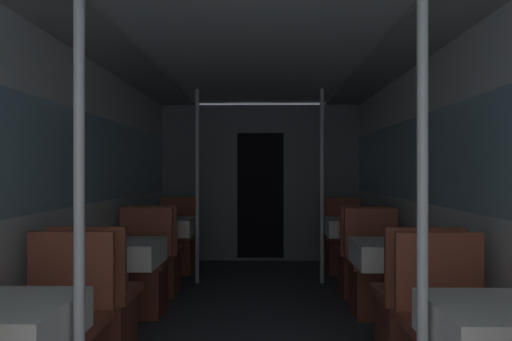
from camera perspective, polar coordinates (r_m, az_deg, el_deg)
name	(u,v)px	position (r m, az deg, el deg)	size (l,w,h in m)	color
wall_left	(82,187)	(4.18, -19.31, -1.79)	(0.05, 8.40, 2.16)	silver
wall_right	(435,187)	(4.14, 19.76, -1.80)	(0.05, 8.40, 2.16)	silver
ceiling_panel	(257,50)	(4.03, 0.13, 13.60)	(2.78, 8.40, 0.07)	silver
bulkhead_far	(260,183)	(6.93, 0.51, -1.45)	(2.73, 0.09, 2.16)	slate
support_pole_left_0	(79,214)	(2.15, -19.55, -4.66)	(0.05, 0.05, 2.16)	silver
dining_table_left_1	(122,256)	(3.98, -15.02, -9.46)	(0.58, 0.58, 0.72)	#4C4C51
chair_left_near_1	(98,319)	(3.52, -17.65, -15.88)	(0.48, 0.48, 0.91)	brown
chair_left_far_1	(141,281)	(4.57, -13.03, -12.16)	(0.48, 0.48, 0.91)	brown
dining_table_left_2	(168,229)	(5.68, -10.07, -6.59)	(0.58, 0.58, 0.72)	#4C4C51
chair_left_near_2	(157,266)	(5.18, -11.28, -10.71)	(0.48, 0.48, 0.91)	brown
chair_left_far_2	(177,249)	(6.27, -9.07, -8.82)	(0.48, 0.48, 0.91)	brown
support_pole_left_2	(197,186)	(5.59, -6.74, -1.76)	(0.05, 0.05, 2.16)	silver
dining_table_right_0	(505,334)	(2.32, 26.61, -16.39)	(0.58, 0.58, 0.72)	#4C4C51
support_pole_right_0	(422,214)	(2.11, 18.48, -4.75)	(0.05, 0.05, 2.16)	silver
dining_table_right_1	(393,257)	(3.95, 15.33, -9.53)	(0.58, 0.58, 0.72)	#4C4C51
chair_right_near_1	(415,321)	(3.49, 17.71, -16.05)	(0.48, 0.48, 0.91)	brown
chair_right_far_1	(376,282)	(4.54, 13.54, -12.24)	(0.48, 0.48, 0.91)	brown
dining_table_right_2	(352,229)	(5.66, 10.89, -6.62)	(0.58, 0.58, 0.72)	#4C4C51
chair_right_near_2	(362,267)	(5.16, 11.97, -10.76)	(0.48, 0.48, 0.91)	brown
chair_right_far_2	(344,249)	(6.25, 9.99, -8.85)	(0.48, 0.48, 0.91)	brown
support_pole_right_2	(322,186)	(5.57, 7.54, -1.76)	(0.05, 0.05, 2.16)	silver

